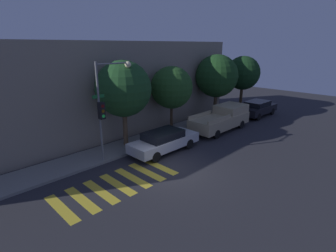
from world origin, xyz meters
TOP-DOWN VIEW (x-y plane):
  - ground_plane at (0.00, 0.00)m, footprint 60.00×60.00m
  - sidewalk at (0.00, 4.34)m, footprint 26.00×2.29m
  - building_row at (0.00, 8.89)m, footprint 26.00×6.00m
  - crosswalk at (-2.89, 0.80)m, footprint 5.93×2.60m
  - traffic_light_pole at (-1.52, 3.37)m, footprint 2.54×0.56m
  - sedan_near_corner at (1.52, 2.10)m, footprint 4.69×1.75m
  - pickup_truck at (7.85, 2.10)m, footprint 5.46×2.05m
  - sedan_middle at (13.71, 2.10)m, footprint 4.50×1.84m
  - tree_near_corner at (0.35, 4.48)m, footprint 3.48×3.48m
  - tree_midblock at (4.62, 4.48)m, footprint 3.09×3.09m
  - tree_far_end at (10.26, 4.48)m, footprint 3.69×3.69m
  - tree_behind_truck at (14.75, 4.48)m, footprint 3.30×3.30m

SIDE VIEW (x-z plane):
  - ground_plane at x=0.00m, z-range 0.00..0.00m
  - crosswalk at x=-2.89m, z-range 0.00..0.00m
  - sidewalk at x=0.00m, z-range 0.00..0.14m
  - sedan_near_corner at x=1.52m, z-range 0.05..1.41m
  - sedan_middle at x=13.71m, z-range 0.04..1.46m
  - pickup_truck at x=7.85m, z-range 0.01..1.80m
  - building_row at x=0.00m, z-range 0.00..6.65m
  - tree_midblock at x=4.62m, z-range 0.93..5.88m
  - traffic_light_pole at x=-1.52m, z-range 0.79..6.38m
  - tree_behind_truck at x=14.75m, z-range 1.02..6.40m
  - tree_far_end at x=10.26m, z-range 0.96..6.60m
  - tree_near_corner at x=0.35m, z-range 1.02..6.57m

